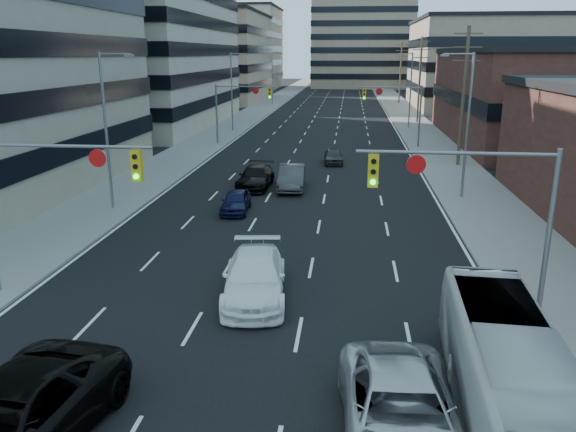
{
  "coord_description": "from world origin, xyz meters",
  "views": [
    {
      "loc": [
        3.26,
        -10.66,
        8.94
      ],
      "look_at": [
        0.75,
        12.38,
        2.2
      ],
      "focal_mm": 35.0,
      "sensor_mm": 36.0,
      "label": 1
    }
  ],
  "objects_px": {
    "black_pickup": "(8,423)",
    "white_van": "(255,277)",
    "silver_suv": "(401,414)",
    "transit_bus": "(510,380)",
    "sedan_blue": "(236,201)"
  },
  "relations": [
    {
      "from": "sedan_blue",
      "to": "silver_suv",
      "type": "bearing_deg",
      "value": -70.94
    },
    {
      "from": "white_van",
      "to": "black_pickup",
      "type": "bearing_deg",
      "value": -120.54
    },
    {
      "from": "white_van",
      "to": "silver_suv",
      "type": "relative_size",
      "value": 0.93
    },
    {
      "from": "white_van",
      "to": "silver_suv",
      "type": "xyz_separation_m",
      "value": [
        4.78,
        -7.92,
        0.02
      ]
    },
    {
      "from": "transit_bus",
      "to": "sedan_blue",
      "type": "bearing_deg",
      "value": 122.12
    },
    {
      "from": "silver_suv",
      "to": "transit_bus",
      "type": "bearing_deg",
      "value": 16.44
    },
    {
      "from": "black_pickup",
      "to": "transit_bus",
      "type": "distance_m",
      "value": 11.75
    },
    {
      "from": "black_pickup",
      "to": "white_van",
      "type": "height_order",
      "value": "black_pickup"
    },
    {
      "from": "sedan_blue",
      "to": "white_van",
      "type": "bearing_deg",
      "value": -78.04
    },
    {
      "from": "transit_bus",
      "to": "sedan_blue",
      "type": "xyz_separation_m",
      "value": [
        -10.49,
        18.73,
        -0.72
      ]
    },
    {
      "from": "sedan_blue",
      "to": "transit_bus",
      "type": "bearing_deg",
      "value": -63.49
    },
    {
      "from": "black_pickup",
      "to": "sedan_blue",
      "type": "xyz_separation_m",
      "value": [
        1.02,
        21.02,
        -0.28
      ]
    },
    {
      "from": "black_pickup",
      "to": "silver_suv",
      "type": "xyz_separation_m",
      "value": [
        8.88,
        1.38,
        -0.07
      ]
    },
    {
      "from": "silver_suv",
      "to": "transit_bus",
      "type": "height_order",
      "value": "transit_bus"
    },
    {
      "from": "white_van",
      "to": "transit_bus",
      "type": "bearing_deg",
      "value": -50.17
    }
  ]
}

